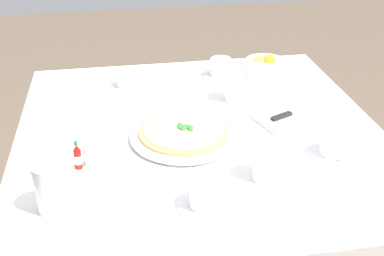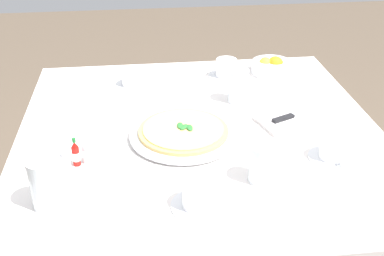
{
  "view_description": "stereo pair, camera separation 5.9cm",
  "coord_description": "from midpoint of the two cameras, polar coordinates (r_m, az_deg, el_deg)",
  "views": [
    {
      "loc": [
        -0.23,
        -1.21,
        1.47
      ],
      "look_at": [
        -0.03,
        -0.02,
        0.77
      ],
      "focal_mm": 44.53,
      "sensor_mm": 36.0,
      "label": 1
    },
    {
      "loc": [
        -0.17,
        -1.22,
        1.47
      ],
      "look_at": [
        -0.03,
        -0.02,
        0.77
      ],
      "focal_mm": 44.53,
      "sensor_mm": 36.0,
      "label": 2
    }
  ],
  "objects": [
    {
      "name": "pepper_shaker",
      "position": [
        1.28,
        -13.7,
        -3.72
      ],
      "size": [
        0.03,
        0.03,
        0.06
      ],
      "color": "white",
      "rests_on": "dining_table"
    },
    {
      "name": "citrus_bowl",
      "position": [
        1.83,
        10.43,
        7.25
      ],
      "size": [
        0.15,
        0.15,
        0.07
      ],
      "color": "white",
      "rests_on": "dining_table"
    },
    {
      "name": "salt_shaker",
      "position": [
        1.29,
        -11.17,
        -3.1
      ],
      "size": [
        0.03,
        0.03,
        0.06
      ],
      "color": "white",
      "rests_on": "dining_table"
    },
    {
      "name": "dinner_knife",
      "position": [
        1.51,
        13.39,
        1.64
      ],
      "size": [
        0.19,
        0.1,
        0.01
      ],
      "rotation": [
        0.0,
        0.0,
        0.42
      ],
      "color": "silver",
      "rests_on": "napkin_folded"
    },
    {
      "name": "hot_sauce_bottle",
      "position": [
        1.28,
        -12.47,
        -3.07
      ],
      "size": [
        0.02,
        0.02,
        0.08
      ],
      "color": "#B7140F",
      "rests_on": "dining_table"
    },
    {
      "name": "pizza_plate",
      "position": [
        1.39,
        0.18,
        -0.77
      ],
      "size": [
        0.31,
        0.31,
        0.02
      ],
      "color": "white",
      "rests_on": "dining_table"
    },
    {
      "name": "napkin_folded",
      "position": [
        1.51,
        13.25,
        1.15
      ],
      "size": [
        0.25,
        0.19,
        0.02
      ],
      "rotation": [
        0.0,
        0.0,
        0.31
      ],
      "color": "silver",
      "rests_on": "dining_table"
    },
    {
      "name": "coffee_cup_center_back",
      "position": [
        1.34,
        17.86,
        -2.45
      ],
      "size": [
        0.13,
        0.13,
        0.07
      ],
      "color": "white",
      "rests_on": "dining_table"
    },
    {
      "name": "coffee_cup_far_left",
      "position": [
        1.11,
        2.31,
        -8.11
      ],
      "size": [
        0.13,
        0.13,
        0.07
      ],
      "color": "white",
      "rests_on": "dining_table"
    },
    {
      "name": "pizza",
      "position": [
        1.38,
        0.18,
        -0.28
      ],
      "size": [
        0.26,
        0.26,
        0.02
      ],
      "color": "#DBAD60",
      "rests_on": "pizza_plate"
    },
    {
      "name": "coffee_cup_near_left",
      "position": [
        1.77,
        5.05,
        7.04
      ],
      "size": [
        0.13,
        0.13,
        0.07
      ],
      "color": "white",
      "rests_on": "dining_table"
    },
    {
      "name": "water_glass_back_corner",
      "position": [
        1.59,
        6.6,
        4.78
      ],
      "size": [
        0.07,
        0.07,
        0.11
      ],
      "color": "white",
      "rests_on": "dining_table"
    },
    {
      "name": "water_glass_right_edge",
      "position": [
        1.15,
        -15.64,
        -6.69
      ],
      "size": [
        0.08,
        0.08,
        0.13
      ],
      "color": "white",
      "rests_on": "dining_table"
    },
    {
      "name": "water_glass_near_right",
      "position": [
        1.21,
        9.84,
        -4.45
      ],
      "size": [
        0.07,
        0.07,
        0.1
      ],
      "color": "white",
      "rests_on": "dining_table"
    },
    {
      "name": "dining_table",
      "position": [
        1.5,
        2.08,
        -4.8
      ],
      "size": [
        1.08,
        1.08,
        0.75
      ],
      "color": "white",
      "rests_on": "ground_plane"
    },
    {
      "name": "coffee_cup_far_right",
      "position": [
        1.71,
        -6.12,
        5.8
      ],
      "size": [
        0.13,
        0.13,
        0.06
      ],
      "color": "white",
      "rests_on": "dining_table"
    }
  ]
}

